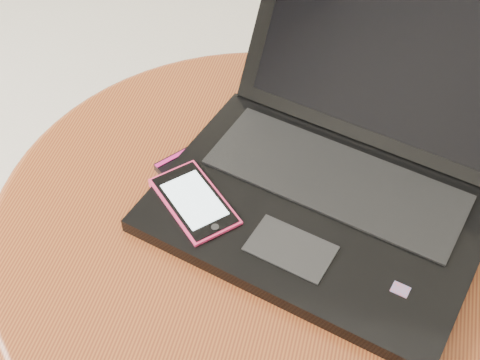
# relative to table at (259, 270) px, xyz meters

# --- Properties ---
(table) EXTENTS (0.67, 0.67, 0.53)m
(table) POSITION_rel_table_xyz_m (0.00, 0.00, 0.00)
(table) COLOR brown
(table) RESTS_ON ground
(laptop) EXTENTS (0.47, 0.47, 0.23)m
(laptop) POSITION_rel_table_xyz_m (0.08, 0.07, 0.16)
(laptop) COLOR black
(laptop) RESTS_ON table
(phone_black) EXTENTS (0.13, 0.12, 0.01)m
(phone_black) POSITION_rel_table_xyz_m (-0.09, 0.03, 0.12)
(phone_black) COLOR black
(phone_black) RESTS_ON table
(phone_pink) EXTENTS (0.13, 0.13, 0.01)m
(phone_pink) POSITION_rel_table_xyz_m (-0.08, -0.01, 0.13)
(phone_pink) COLOR #D32757
(phone_pink) RESTS_ON phone_black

